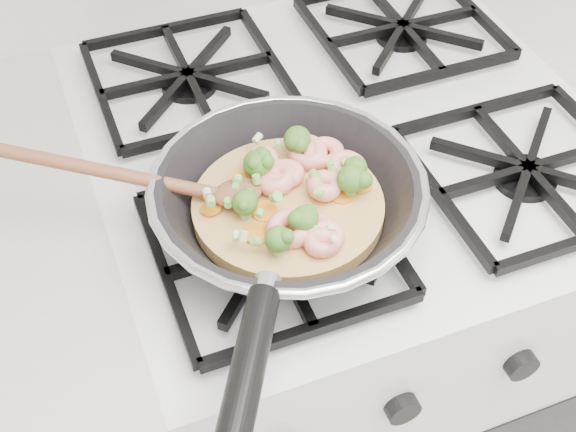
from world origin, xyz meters
name	(u,v)px	position (x,y,z in m)	size (l,w,h in m)	color
stove	(331,341)	(0.00, 1.70, 0.46)	(0.60, 0.60, 0.92)	white
skillet	(287,201)	(-0.13, 1.57, 0.96)	(0.43, 0.41, 0.10)	black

